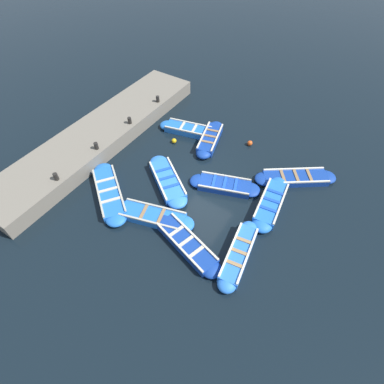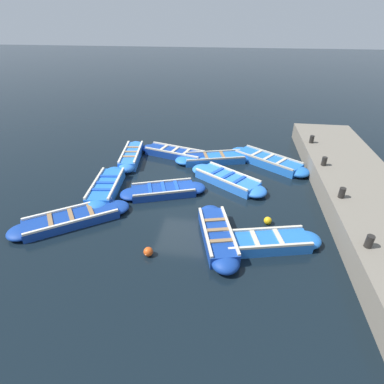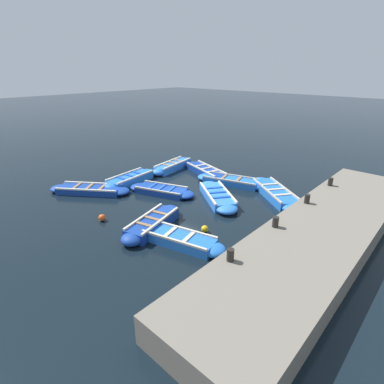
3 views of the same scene
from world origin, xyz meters
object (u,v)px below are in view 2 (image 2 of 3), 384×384
Objects in this scene: boat_end_of_row at (266,242)px; boat_tucked at (72,219)px; boat_far_corner at (217,235)px; buoy_orange_near at (268,221)px; bollard_south at (369,241)px; boat_near_quay at (268,161)px; boat_outer_left at (132,156)px; buoy_yellow_far at (148,252)px; boat_outer_right at (214,159)px; bollard_north at (312,139)px; bollard_mid_south at (342,193)px; boat_alongside at (106,187)px; bollard_mid_north at (324,161)px; boat_centre at (163,191)px; boat_stern_in at (175,153)px.

boat_tucked is at bearing -2.99° from boat_end_of_row.
boat_end_of_row is (-1.47, 0.09, -0.03)m from boat_far_corner.
bollard_south is at bearing 143.22° from buoy_orange_near.
boat_outer_left is at bearing 3.08° from boat_near_quay.
boat_outer_right is at bearing -101.67° from buoy_yellow_far.
boat_outer_right is at bearing -175.30° from boat_outer_left.
bollard_north and bollard_mid_south have the same top height.
boat_outer_right is 1.02× the size of boat_tucked.
boat_outer_right is 5.22m from boat_alongside.
boat_end_of_row is 5.11m from bollard_mid_north.
boat_outer_left is 10.43m from bollard_south.
bollard_north is at bearing -109.87° from boat_end_of_row.
bollard_north reaches higher than boat_centre.
bollard_north is (-2.48, -6.87, 0.81)m from boat_end_of_row.
bollard_south is (-8.44, 6.08, 0.77)m from boat_outer_left.
boat_centre is 0.91× the size of boat_outer_right.
boat_alongside is at bearing 27.80° from boat_near_quay.
bollard_north and bollard_south have the same top height.
bollard_south is at bearing 160.36° from boat_alongside.
bollard_south is at bearing 125.05° from boat_outer_right.
boat_stern_in is at bearing 6.13° from bollard_north.
boat_outer_left is at bearing -52.86° from boat_centre.
bollard_north is 4.96m from bollard_mid_south.
buoy_orange_near is (-6.13, 1.27, -0.07)m from boat_alongside.
buoy_yellow_far is (-0.58, 7.04, -0.03)m from boat_stern_in.
boat_centre is 4.53m from boat_end_of_row.
buoy_orange_near is at bearing 85.97° from boat_near_quay.
boat_alongside is 6.26m from buoy_orange_near.
buoy_yellow_far is at bearing 111.87° from boat_outer_left.
boat_end_of_row is 13.24× the size of buoy_orange_near.
bollard_north is (-8.47, -4.42, 0.78)m from boat_alongside.
boat_near_quay is 4.50m from bollard_mid_south.
boat_tucked is 5.20m from boat_outer_left.
boat_near_quay reaches higher than boat_outer_right.
boat_outer_left is (-0.40, -5.18, 0.05)m from boat_tucked.
boat_outer_right is 14.44× the size of buoy_orange_near.
boat_near_quay is at bearing -94.61° from boat_end_of_row.
boat_alongside is 9.96× the size of bollard_mid_south.
bollard_south is 5.95m from buoy_yellow_far.
boat_alongside is 9.03m from bollard_south.
boat_far_corner is at bearing 95.36° from boat_outer_right.
boat_far_corner is at bearing 177.16° from boat_tucked.
bollard_south reaches higher than boat_centre.
bollard_mid_south reaches higher than boat_centre.
bollard_mid_south is at bearing 176.34° from boat_alongside.
boat_alongside is 8.73m from bollard_mid_north.
boat_far_corner is at bearing 59.76° from bollard_north.
bollard_north is at bearing -127.25° from buoy_yellow_far.
boat_centre is 6.52m from bollard_mid_north.
boat_outer_right is at bearing -128.24° from boat_tucked.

